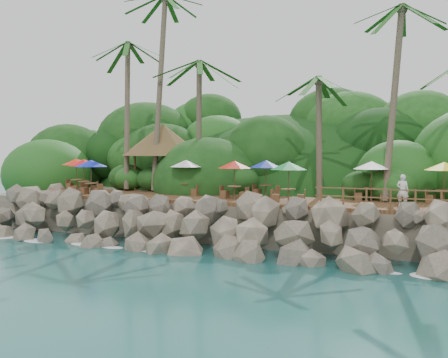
% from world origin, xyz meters
% --- Properties ---
extents(ground, '(140.00, 140.00, 0.00)m').
position_xyz_m(ground, '(0.00, 0.00, 0.00)').
color(ground, '#19514F').
rests_on(ground, ground).
extents(land_base, '(32.00, 25.20, 2.10)m').
position_xyz_m(land_base, '(0.00, 16.00, 1.05)').
color(land_base, gray).
rests_on(land_base, ground).
extents(jungle_hill, '(44.80, 28.00, 15.40)m').
position_xyz_m(jungle_hill, '(0.00, 23.50, 0.00)').
color(jungle_hill, '#143811').
rests_on(jungle_hill, ground).
extents(seawall, '(29.00, 4.00, 2.30)m').
position_xyz_m(seawall, '(0.00, 2.00, 1.15)').
color(seawall, gray).
rests_on(seawall, ground).
extents(terrace, '(26.00, 5.00, 0.20)m').
position_xyz_m(terrace, '(0.00, 6.00, 2.20)').
color(terrace, brown).
rests_on(terrace, land_base).
extents(jungle_foliage, '(44.00, 16.00, 12.00)m').
position_xyz_m(jungle_foliage, '(0.00, 15.00, 0.00)').
color(jungle_foliage, '#143811').
rests_on(jungle_foliage, ground).
extents(foam_line, '(25.20, 0.80, 0.06)m').
position_xyz_m(foam_line, '(0.00, 0.30, 0.03)').
color(foam_line, white).
rests_on(foam_line, ground).
extents(palms, '(27.58, 7.10, 14.66)m').
position_xyz_m(palms, '(1.46, 8.78, 11.89)').
color(palms, brown).
rests_on(palms, ground).
extents(palapa, '(5.70, 5.70, 4.60)m').
position_xyz_m(palapa, '(-6.51, 9.90, 5.79)').
color(palapa, brown).
rests_on(palapa, ground).
extents(dining_clusters, '(25.61, 5.21, 2.18)m').
position_xyz_m(dining_clusters, '(-0.65, 6.32, 4.11)').
color(dining_clusters, brown).
rests_on(dining_clusters, terrace).
extents(railing, '(8.30, 0.10, 1.00)m').
position_xyz_m(railing, '(10.20, 3.65, 2.91)').
color(railing, brown).
rests_on(railing, terrace).
extents(waiter, '(0.64, 0.47, 1.61)m').
position_xyz_m(waiter, '(10.02, 5.18, 3.10)').
color(waiter, white).
rests_on(waiter, terrace).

